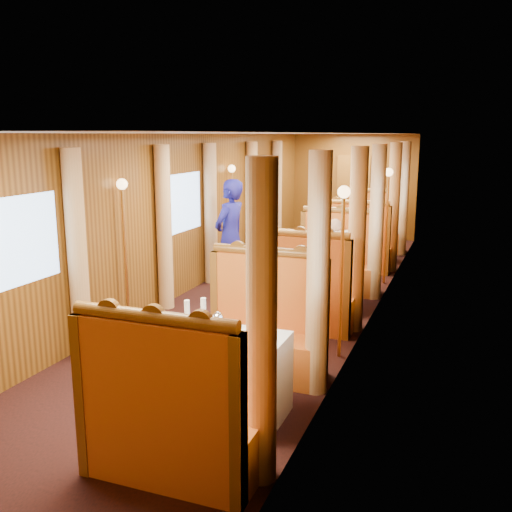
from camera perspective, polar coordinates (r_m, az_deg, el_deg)
The scene contains 47 objects.
floor at distance 8.64m, azimuth 1.69°, elevation -4.66°, with size 3.00×12.00×0.01m, color black, non-canonical shape.
ceiling at distance 8.28m, azimuth 1.80°, elevation 12.15°, with size 3.00×12.00×0.01m, color silver, non-canonical shape.
wall_far at distance 14.14m, azimuth 9.70°, elevation 6.88°, with size 3.00×2.50×0.01m, color brown, non-canonical shape.
wall_left at distance 8.96m, azimuth -7.39°, elevation 4.03°, with size 12.00×2.50×0.01m, color brown, non-canonical shape.
wall_right at distance 8.01m, azimuth 11.96°, elevation 2.93°, with size 12.00×2.50×0.01m, color brown, non-canonical shape.
doorway_far at distance 14.14m, azimuth 9.64°, elevation 5.86°, with size 0.80×0.04×2.00m, color brown.
table_near at distance 5.19m, azimuth -3.12°, elevation -11.97°, with size 1.05×0.72×0.75m, color white.
banquette_near_fwd at distance 4.35m, azimuth -8.71°, elevation -16.37°, with size 1.30×0.55×1.34m.
banquette_near_aft at distance 6.04m, azimuth 0.78°, elevation -7.89°, with size 1.30×0.55×1.34m.
table_mid at distance 8.34m, azimuth 6.59°, elevation -2.69°, with size 1.05×0.72×0.75m, color white.
banquette_mid_fwd at distance 7.38m, azimuth 4.67°, elevation -4.21°, with size 1.30×0.55×1.34m.
banquette_mid_aft at distance 9.28m, azimuth 8.13°, elevation -0.89°, with size 1.30×0.55×1.34m.
table_far at distance 11.69m, azimuth 10.80°, elevation 1.44°, with size 1.05×0.72×0.75m, color white.
banquette_far_fwd at distance 10.70m, azimuth 9.86°, elevation 0.77°, with size 1.30×0.55×1.34m.
banquette_far_aft at distance 12.66m, azimuth 11.61°, elevation 2.44°, with size 1.30×0.55×1.34m.
tea_tray at distance 5.01m, azimuth -4.62°, elevation -8.16°, with size 0.34×0.26×0.01m, color silver.
teapot_left at distance 4.97m, azimuth -5.59°, elevation -7.53°, with size 0.18×0.14×0.15m, color silver, non-canonical shape.
teapot_right at distance 4.90m, azimuth -3.80°, elevation -7.92°, with size 0.16×0.12×0.13m, color silver, non-canonical shape.
teapot_back at distance 5.13m, azimuth -3.82°, elevation -6.91°, with size 0.18×0.13×0.14m, color silver, non-canonical shape.
fruit_plate at distance 4.86m, azimuth -0.00°, elevation -8.65°, with size 0.23×0.23×0.05m.
cup_inboard at distance 5.26m, azimuth -6.89°, elevation -6.08°, with size 0.08×0.08×0.26m.
cup_outboard at distance 5.32m, azimuth -5.27°, elevation -5.85°, with size 0.08×0.08×0.26m.
rose_vase_mid at distance 8.18m, azimuth 6.60°, elevation 1.00°, with size 0.06×0.06×0.36m.
rose_vase_far at distance 11.63m, azimuth 10.86°, elevation 4.15°, with size 0.06×0.06×0.36m.
window_left_near at distance 6.09m, azimuth -22.87°, elevation 1.31°, with size 1.20×0.90×0.01m, color #88ADDC, non-canonical shape.
curtain_left_near_b at distance 6.65m, azimuth -17.45°, elevation 0.14°, with size 0.22×0.22×2.35m, color tan.
window_right_near at distance 4.61m, azimuth 5.13°, elevation -0.98°, with size 1.20×0.90×0.01m, color #88ADDC, non-canonical shape.
curtain_right_near_a at distance 4.00m, azimuth 0.57°, elevation -7.08°, with size 0.22×0.22×2.35m, color tan.
curtain_right_near_b at distance 5.43m, azimuth 6.22°, elevation -1.98°, with size 0.22×0.22×2.35m, color tan.
window_left_mid at distance 8.93m, azimuth -7.34°, elevation 5.30°, with size 1.20×0.90×0.01m, color #88ADDC, non-canonical shape.
curtain_left_mid_a at distance 8.24m, azimuth -9.17°, elevation 2.75°, with size 0.22×0.22×2.35m, color tan.
curtain_left_mid_b at distance 9.61m, azimuth -4.57°, elevation 4.18°, with size 0.22×0.22×2.35m, color tan.
window_right_mid at distance 7.99m, azimuth 11.91°, elevation 4.35°, with size 1.20×0.90×0.01m, color #88ADDC, non-canonical shape.
curtain_right_mid_a at distance 7.29m, azimuth 10.05°, elevation 1.51°, with size 0.22×0.22×2.35m, color tan.
curtain_right_mid_b at distance 8.81m, azimuth 11.95°, elevation 3.24°, with size 0.22×0.22×2.35m, color tan.
window_left_far at distance 12.11m, azimuth 0.46°, elevation 7.16°, with size 1.20×0.90×0.01m, color #88ADDC, non-canonical shape.
curtain_left_far_a at distance 11.38m, azimuth -0.40°, elevation 5.45°, with size 0.22×0.22×2.35m, color tan.
curtain_left_far_b at distance 12.84m, azimuth 2.11°, elevation 6.20°, with size 0.22×0.22×2.35m, color tan.
window_right_far at distance 11.44m, azimuth 14.66°, elevation 6.48°, with size 1.20×0.90×0.01m, color #88ADDC, non-canonical shape.
curtain_right_far_a at distance 10.71m, azimuth 13.56°, elevation 4.70°, with size 0.22×0.22×2.35m, color tan.
curtain_right_far_b at distance 12.25m, azimuth 14.50°, elevation 5.54°, with size 0.22×0.22×2.35m, color tan.
sconce_left_fore at distance 7.40m, azimuth -13.08°, elevation 3.19°, with size 0.14×0.14×1.95m.
sconce_right_fore at distance 6.31m, azimuth 8.65°, elevation 1.87°, with size 0.14×0.14×1.95m.
sconce_left_aft at distance 10.47m, azimuth -2.42°, elevation 6.01°, with size 0.14×0.14×1.95m.
sconce_right_aft at distance 9.73m, azimuth 13.01°, elevation 5.25°, with size 0.14×0.14×1.95m.
steward at distance 9.00m, azimuth -2.60°, elevation 1.94°, with size 0.66×0.43×1.81m, color navy.
passenger at distance 8.96m, azimuth 7.81°, elevation 0.72°, with size 0.40×0.44×0.76m.
Camera 1 is at (2.67, -7.83, 2.49)m, focal length 40.00 mm.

